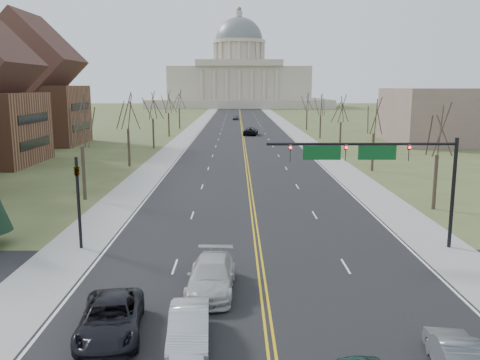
{
  "coord_description": "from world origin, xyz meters",
  "views": [
    {
      "loc": [
        -1.38,
        -18.22,
        10.37
      ],
      "look_at": [
        -1.1,
        21.63,
        3.0
      ],
      "focal_mm": 38.0,
      "sensor_mm": 36.0,
      "label": 1
    }
  ],
  "objects_px": {
    "car_sb_inner_lead": "(189,328)",
    "car_sb_inner_second": "(211,276)",
    "car_far_nb": "(251,131)",
    "car_nb_outer_lead": "(456,355)",
    "car_far_sb": "(236,118)",
    "car_sb_outer_lead": "(111,319)",
    "signal_left": "(78,192)",
    "signal_mast": "(376,160)"
  },
  "relations": [
    {
      "from": "car_nb_outer_lead",
      "to": "car_sb_inner_second",
      "type": "height_order",
      "value": "car_sb_inner_second"
    },
    {
      "from": "car_sb_inner_second",
      "to": "car_far_sb",
      "type": "bearing_deg",
      "value": 91.99
    },
    {
      "from": "signal_mast",
      "to": "car_sb_inner_second",
      "type": "xyz_separation_m",
      "value": [
        -10.12,
        -7.13,
        -4.92
      ]
    },
    {
      "from": "car_sb_inner_lead",
      "to": "car_sb_outer_lead",
      "type": "bearing_deg",
      "value": 163.46
    },
    {
      "from": "car_sb_inner_lead",
      "to": "car_far_nb",
      "type": "height_order",
      "value": "car_far_nb"
    },
    {
      "from": "signal_left",
      "to": "car_sb_inner_second",
      "type": "relative_size",
      "value": 1.05
    },
    {
      "from": "signal_left",
      "to": "car_far_sb",
      "type": "relative_size",
      "value": 1.45
    },
    {
      "from": "car_sb_inner_lead",
      "to": "car_far_nb",
      "type": "relative_size",
      "value": 0.77
    },
    {
      "from": "signal_left",
      "to": "car_sb_outer_lead",
      "type": "height_order",
      "value": "signal_left"
    },
    {
      "from": "signal_mast",
      "to": "car_sb_outer_lead",
      "type": "height_order",
      "value": "signal_mast"
    },
    {
      "from": "signal_mast",
      "to": "car_far_sb",
      "type": "distance_m",
      "value": 128.64
    },
    {
      "from": "car_sb_inner_second",
      "to": "signal_left",
      "type": "bearing_deg",
      "value": 143.52
    },
    {
      "from": "car_sb_inner_lead",
      "to": "car_far_nb",
      "type": "bearing_deg",
      "value": 83.93
    },
    {
      "from": "signal_left",
      "to": "car_sb_inner_lead",
      "type": "bearing_deg",
      "value": -57.04
    },
    {
      "from": "car_far_sb",
      "to": "car_nb_outer_lead",
      "type": "bearing_deg",
      "value": -82.38
    },
    {
      "from": "car_nb_outer_lead",
      "to": "car_sb_inner_second",
      "type": "relative_size",
      "value": 0.75
    },
    {
      "from": "signal_mast",
      "to": "car_far_nb",
      "type": "relative_size",
      "value": 2.03
    },
    {
      "from": "car_sb_inner_second",
      "to": "car_far_nb",
      "type": "distance_m",
      "value": 84.93
    },
    {
      "from": "car_sb_outer_lead",
      "to": "car_far_sb",
      "type": "bearing_deg",
      "value": 80.99
    },
    {
      "from": "signal_mast",
      "to": "car_sb_inner_lead",
      "type": "xyz_separation_m",
      "value": [
        -10.76,
        -12.63,
        -4.99
      ]
    },
    {
      "from": "car_far_nb",
      "to": "car_nb_outer_lead",
      "type": "bearing_deg",
      "value": 101.05
    },
    {
      "from": "car_sb_inner_second",
      "to": "car_nb_outer_lead",
      "type": "bearing_deg",
      "value": -36.83
    },
    {
      "from": "signal_mast",
      "to": "car_sb_inner_lead",
      "type": "relative_size",
      "value": 2.65
    },
    {
      "from": "car_sb_inner_lead",
      "to": "car_sb_inner_second",
      "type": "distance_m",
      "value": 5.54
    },
    {
      "from": "car_sb_inner_lead",
      "to": "car_sb_inner_second",
      "type": "xyz_separation_m",
      "value": [
        0.64,
        5.5,
        0.07
      ]
    },
    {
      "from": "car_nb_outer_lead",
      "to": "signal_left",
      "type": "bearing_deg",
      "value": -31.48
    },
    {
      "from": "car_nb_outer_lead",
      "to": "car_far_nb",
      "type": "bearing_deg",
      "value": -79.32
    },
    {
      "from": "car_nb_outer_lead",
      "to": "car_sb_inner_second",
      "type": "distance_m",
      "value": 12.03
    },
    {
      "from": "car_sb_inner_lead",
      "to": "car_sb_inner_second",
      "type": "height_order",
      "value": "car_sb_inner_second"
    },
    {
      "from": "car_sb_outer_lead",
      "to": "car_far_sb",
      "type": "relative_size",
      "value": 1.33
    },
    {
      "from": "car_sb_inner_lead",
      "to": "car_far_nb",
      "type": "xyz_separation_m",
      "value": [
        5.01,
        90.32,
        0.07
      ]
    },
    {
      "from": "signal_mast",
      "to": "signal_left",
      "type": "height_order",
      "value": "signal_mast"
    },
    {
      "from": "car_sb_inner_second",
      "to": "car_far_sb",
      "type": "height_order",
      "value": "car_sb_inner_second"
    },
    {
      "from": "car_sb_inner_lead",
      "to": "car_far_nb",
      "type": "distance_m",
      "value": 90.46
    },
    {
      "from": "car_sb_inner_lead",
      "to": "car_far_sb",
      "type": "height_order",
      "value": "car_sb_inner_lead"
    },
    {
      "from": "car_sb_outer_lead",
      "to": "car_sb_inner_second",
      "type": "height_order",
      "value": "car_sb_inner_second"
    },
    {
      "from": "signal_mast",
      "to": "signal_left",
      "type": "relative_size",
      "value": 2.02
    },
    {
      "from": "car_sb_outer_lead",
      "to": "car_sb_inner_second",
      "type": "relative_size",
      "value": 0.96
    },
    {
      "from": "signal_left",
      "to": "car_far_sb",
      "type": "bearing_deg",
      "value": 85.59
    },
    {
      "from": "car_nb_outer_lead",
      "to": "car_sb_outer_lead",
      "type": "bearing_deg",
      "value": -4.79
    },
    {
      "from": "car_nb_outer_lead",
      "to": "car_far_sb",
      "type": "bearing_deg",
      "value": -79.08
    },
    {
      "from": "car_far_nb",
      "to": "car_sb_outer_lead",
      "type": "bearing_deg",
      "value": 92.64
    }
  ]
}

